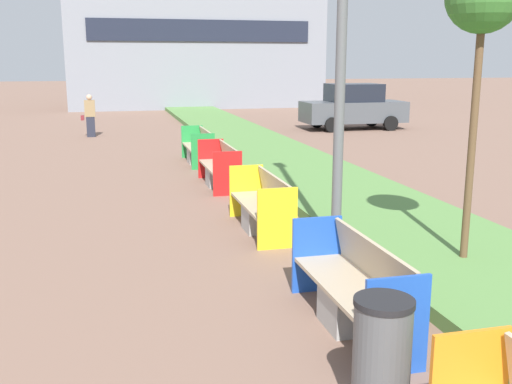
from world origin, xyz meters
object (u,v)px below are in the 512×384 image
bench_blue_frame (353,294)px  bench_green_frame (199,150)px  bench_yellow_frame (262,209)px  litter_bin (382,358)px  sapling_tree_near (483,1)px  parked_car_distant (353,107)px  pedestrian_walking (90,116)px  bench_red_frame (220,170)px

bench_blue_frame → bench_green_frame: same height
bench_yellow_frame → litter_bin: (-0.45, -5.40, 0.13)m
bench_green_frame → sapling_tree_near: bearing=-77.1°
sapling_tree_near → parked_car_distant: 17.34m
litter_bin → pedestrian_walking: bearing=97.6°
bench_red_frame → sapling_tree_near: bearing=-71.0°
bench_yellow_frame → sapling_tree_near: bearing=-49.3°
bench_red_frame → litter_bin: bearing=-92.8°
bench_red_frame → parked_car_distant: parked_car_distant is taller
bench_green_frame → parked_car_distant: 10.14m
bench_red_frame → bench_green_frame: size_ratio=1.02×
bench_yellow_frame → bench_red_frame: size_ratio=0.99×
bench_green_frame → sapling_tree_near: (2.16, -9.48, 3.13)m
litter_bin → bench_blue_frame: bearing=74.3°
bench_blue_frame → pedestrian_walking: pedestrian_walking is taller
bench_blue_frame → litter_bin: size_ratio=2.14×
litter_bin → bench_green_frame: bearing=87.9°
bench_blue_frame → bench_yellow_frame: (-0.00, 3.81, -0.00)m
parked_car_distant → sapling_tree_near: bearing=-107.7°
bench_blue_frame → parked_car_distant: (7.49, 17.60, 0.54)m
bench_blue_frame → pedestrian_walking: bearing=99.8°
bench_green_frame → pedestrian_walking: size_ratio=1.31×
bench_red_frame → bench_green_frame: same height
bench_green_frame → pedestrian_walking: 7.44m
bench_blue_frame → bench_yellow_frame: same height
bench_green_frame → parked_car_distant: parked_car_distant is taller
bench_green_frame → sapling_tree_near: size_ratio=0.51×
pedestrian_walking → parked_car_distant: 10.51m
bench_yellow_frame → bench_red_frame: 3.77m
bench_yellow_frame → bench_green_frame: same height
bench_red_frame → parked_car_distant: 12.52m
bench_green_frame → litter_bin: 12.38m
pedestrian_walking → bench_blue_frame: bearing=-80.2°
pedestrian_walking → parked_car_distant: parked_car_distant is taller
bench_yellow_frame → sapling_tree_near: sapling_tree_near is taller
bench_green_frame → litter_bin: size_ratio=2.06×
sapling_tree_near → pedestrian_walking: bearing=107.7°
bench_green_frame → litter_bin: (-0.45, -12.37, 0.13)m
bench_yellow_frame → bench_red_frame: same height
bench_yellow_frame → litter_bin: size_ratio=2.09×
bench_yellow_frame → bench_green_frame: 6.97m
sapling_tree_near → pedestrian_walking: 17.29m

